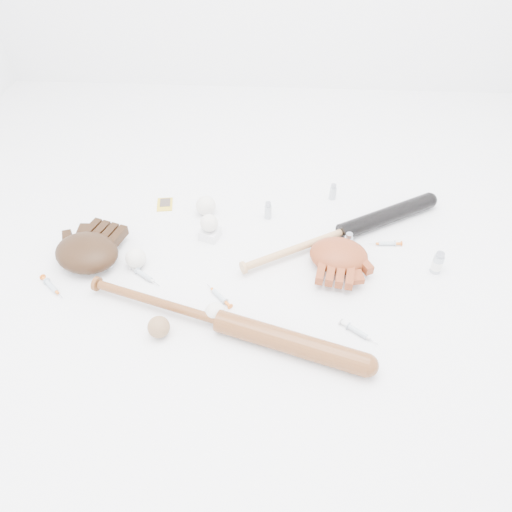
# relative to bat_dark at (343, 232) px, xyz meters

# --- Properties ---
(bat_dark) EXTENTS (0.81, 0.52, 0.07)m
(bat_dark) POSITION_rel_bat_dark_xyz_m (0.00, 0.00, 0.00)
(bat_dark) COLOR black
(bat_dark) RESTS_ON ground
(bat_wood) EXTENTS (0.97, 0.37, 0.07)m
(bat_wood) POSITION_rel_bat_dark_xyz_m (-0.42, -0.46, 0.00)
(bat_wood) COLOR brown
(bat_wood) RESTS_ON ground
(glove_dark) EXTENTS (0.35, 0.35, 0.10)m
(glove_dark) POSITION_rel_bat_dark_xyz_m (-0.93, -0.19, 0.02)
(glove_dark) COLOR black
(glove_dark) RESTS_ON ground
(glove_tan) EXTENTS (0.29, 0.29, 0.09)m
(glove_tan) POSITION_rel_bat_dark_xyz_m (-0.02, -0.14, 0.01)
(glove_tan) COLOR maroon
(glove_tan) RESTS_ON ground
(trading_card) EXTENTS (0.08, 0.10, 0.00)m
(trading_card) POSITION_rel_bat_dark_xyz_m (-0.72, 0.17, -0.03)
(trading_card) COLOR gold
(trading_card) RESTS_ON ground
(pedestal) EXTENTS (0.09, 0.09, 0.04)m
(pedestal) POSITION_rel_bat_dark_xyz_m (-0.51, -0.02, -0.01)
(pedestal) COLOR white
(pedestal) RESTS_ON ground
(baseball_on_pedestal) EXTENTS (0.07, 0.07, 0.07)m
(baseball_on_pedestal) POSITION_rel_bat_dark_xyz_m (-0.51, -0.02, 0.04)
(baseball_on_pedestal) COLOR silver
(baseball_on_pedestal) RESTS_ON pedestal
(baseball_left) EXTENTS (0.07, 0.07, 0.07)m
(baseball_left) POSITION_rel_bat_dark_xyz_m (-0.75, -0.19, 0.00)
(baseball_left) COLOR silver
(baseball_left) RESTS_ON ground
(baseball_upper) EXTENTS (0.08, 0.08, 0.08)m
(baseball_upper) POSITION_rel_bat_dark_xyz_m (-0.54, 0.12, 0.01)
(baseball_upper) COLOR silver
(baseball_upper) RESTS_ON ground
(baseball_mid) EXTENTS (0.07, 0.07, 0.07)m
(baseball_mid) POSITION_rel_bat_dark_xyz_m (-0.44, -0.43, 0.00)
(baseball_mid) COLOR silver
(baseball_mid) RESTS_ON ground
(baseball_aged) EXTENTS (0.07, 0.07, 0.07)m
(baseball_aged) POSITION_rel_bat_dark_xyz_m (-0.61, -0.50, 0.00)
(baseball_aged) COLOR #8F6844
(baseball_aged) RESTS_ON ground
(syringe_0) EXTENTS (0.13, 0.12, 0.02)m
(syringe_0) POSITION_rel_bat_dark_xyz_m (-1.03, -0.32, -0.02)
(syringe_0) COLOR #ADBCC6
(syringe_0) RESTS_ON ground
(syringe_1) EXTENTS (0.12, 0.13, 0.02)m
(syringe_1) POSITION_rel_bat_dark_xyz_m (-0.44, -0.33, -0.02)
(syringe_1) COLOR #ADBCC6
(syringe_1) RESTS_ON ground
(syringe_2) EXTENTS (0.08, 0.14, 0.02)m
(syringe_2) POSITION_rel_bat_dark_xyz_m (-0.01, -0.05, -0.02)
(syringe_2) COLOR #ADBCC6
(syringe_2) RESTS_ON ground
(syringe_3) EXTENTS (0.14, 0.11, 0.02)m
(syringe_3) POSITION_rel_bat_dark_xyz_m (0.02, -0.46, -0.02)
(syringe_3) COLOR #ADBCC6
(syringe_3) RESTS_ON ground
(syringe_4) EXTENTS (0.14, 0.03, 0.02)m
(syringe_4) POSITION_rel_bat_dark_xyz_m (0.17, -0.03, -0.03)
(syringe_4) COLOR #ADBCC6
(syringe_4) RESTS_ON ground
(syringe_5) EXTENTS (0.15, 0.12, 0.02)m
(syringe_5) POSITION_rel_bat_dark_xyz_m (-0.72, -0.25, -0.02)
(syringe_5) COLOR #ADBCC6
(syringe_5) RESTS_ON ground
(vial_0) EXTENTS (0.03, 0.03, 0.08)m
(vial_0) POSITION_rel_bat_dark_xyz_m (-0.29, 0.11, 0.00)
(vial_0) COLOR #ADB5BE
(vial_0) RESTS_ON ground
(vial_1) EXTENTS (0.03, 0.03, 0.07)m
(vial_1) POSITION_rel_bat_dark_xyz_m (-0.02, 0.25, 0.00)
(vial_1) COLOR #ADB5BE
(vial_1) RESTS_ON ground
(vial_2) EXTENTS (0.03, 0.03, 0.08)m
(vial_2) POSITION_rel_bat_dark_xyz_m (0.02, -0.07, 0.01)
(vial_2) COLOR #ADB5BE
(vial_2) RESTS_ON ground
(vial_3) EXTENTS (0.04, 0.04, 0.09)m
(vial_3) POSITION_rel_bat_dark_xyz_m (0.32, -0.16, 0.01)
(vial_3) COLOR #ADB5BE
(vial_3) RESTS_ON ground
(vial_4) EXTENTS (0.03, 0.03, 0.07)m
(vial_4) POSITION_rel_bat_dark_xyz_m (-0.85, -0.21, -0.00)
(vial_4) COLOR #ADB5BE
(vial_4) RESTS_ON ground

